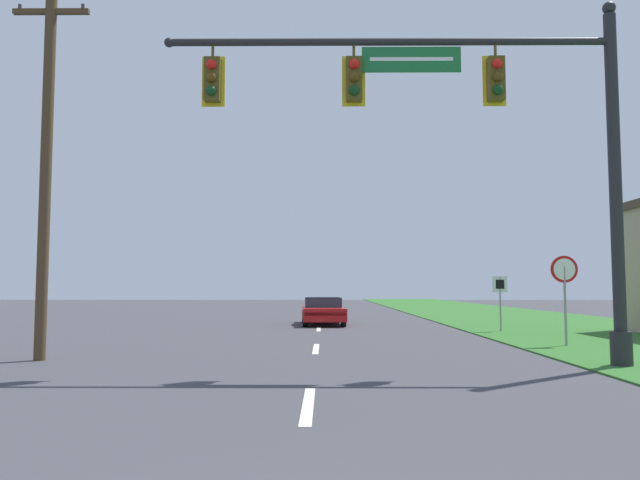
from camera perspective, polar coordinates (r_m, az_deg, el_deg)
name	(u,v)px	position (r m, az deg, el deg)	size (l,w,h in m)	color
grass_verge_right	(521,319)	(34.50, 17.87, -6.86)	(10.00, 110.00, 0.04)	#2D6626
road_center_line	(319,329)	(24.95, -0.11, -8.14)	(0.16, 34.80, 0.01)	silver
signal_mast	(488,135)	(13.94, 15.10, 9.25)	(9.86, 0.47, 7.79)	#232326
car_ahead	(323,311)	(28.05, 0.26, -6.50)	(2.03, 4.75, 1.19)	black
stop_sign	(564,280)	(18.82, 21.45, -3.41)	(0.76, 0.07, 2.50)	gray
route_sign_post	(500,291)	(24.18, 16.13, -4.49)	(0.55, 0.06, 2.03)	gray
utility_pole_near	(46,157)	(15.95, -23.74, 7.00)	(1.80, 0.26, 9.07)	#4C3823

